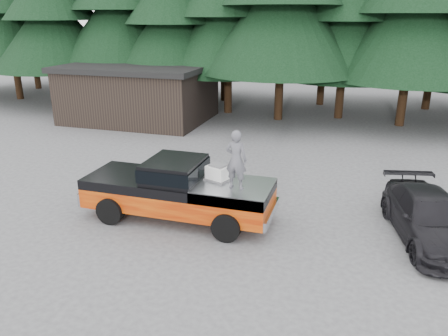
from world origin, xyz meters
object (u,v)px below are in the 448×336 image
(pickup_truck, at_px, (179,198))
(utility_building, at_px, (140,92))
(man_on_bed, at_px, (236,160))
(air_compressor, at_px, (218,173))
(parked_car, at_px, (430,218))

(pickup_truck, distance_m, utility_building, 14.21)
(man_on_bed, xyz_separation_m, utility_building, (-9.45, 12.23, -0.53))
(air_compressor, height_order, man_on_bed, man_on_bed)
(man_on_bed, bearing_deg, pickup_truck, -0.60)
(air_compressor, height_order, parked_car, air_compressor)
(pickup_truck, relative_size, parked_car, 1.32)
(pickup_truck, height_order, air_compressor, air_compressor)
(pickup_truck, height_order, utility_building, utility_building)
(pickup_truck, xyz_separation_m, air_compressor, (1.22, 0.24, 0.88))
(air_compressor, distance_m, parked_car, 6.18)
(utility_building, bearing_deg, man_on_bed, -52.33)
(pickup_truck, relative_size, utility_building, 0.71)
(pickup_truck, bearing_deg, parked_car, 6.44)
(man_on_bed, bearing_deg, air_compressor, -27.96)
(air_compressor, bearing_deg, man_on_bed, -14.11)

